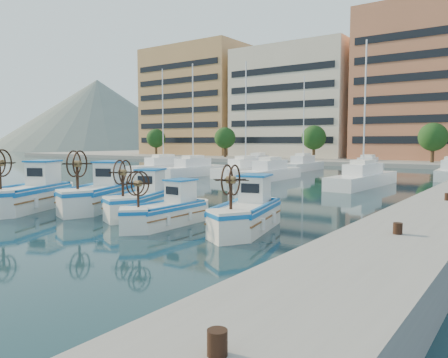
% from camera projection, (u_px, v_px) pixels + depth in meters
% --- Properties ---
extents(ground, '(300.00, 300.00, 0.00)m').
position_uv_depth(ground, '(122.00, 218.00, 20.72)').
color(ground, '#183940').
rests_on(ground, ground).
extents(hill_west, '(180.00, 180.00, 60.00)m').
position_uv_depth(hill_west, '(99.00, 149.00, 190.93)').
color(hill_west, slate).
rests_on(hill_west, ground).
extents(yacht_marina, '(37.21, 24.50, 11.50)m').
position_uv_depth(yacht_marina, '(307.00, 171.00, 44.89)').
color(yacht_marina, white).
rests_on(yacht_marina, ground).
extents(fishing_boat_a, '(3.98, 5.41, 3.26)m').
position_uv_depth(fishing_boat_a, '(30.00, 193.00, 23.19)').
color(fishing_boat_a, white).
rests_on(fishing_boat_a, ground).
extents(fishing_boat_b, '(3.86, 5.30, 3.19)m').
position_uv_depth(fishing_boat_b, '(100.00, 192.00, 23.47)').
color(fishing_boat_b, white).
rests_on(fishing_boat_b, ground).
extents(fishing_boat_c, '(3.18, 4.63, 2.80)m').
position_uv_depth(fishing_boat_c, '(142.00, 199.00, 21.75)').
color(fishing_boat_c, white).
rests_on(fishing_boat_c, ground).
extents(fishing_boat_d, '(1.66, 3.96, 2.46)m').
position_uv_depth(fishing_boat_d, '(167.00, 210.00, 18.86)').
color(fishing_boat_d, white).
rests_on(fishing_boat_d, ground).
extents(fishing_boat_e, '(2.81, 4.62, 2.80)m').
position_uv_depth(fishing_boat_e, '(247.00, 211.00, 17.87)').
color(fishing_boat_e, white).
rests_on(fishing_boat_e, ground).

